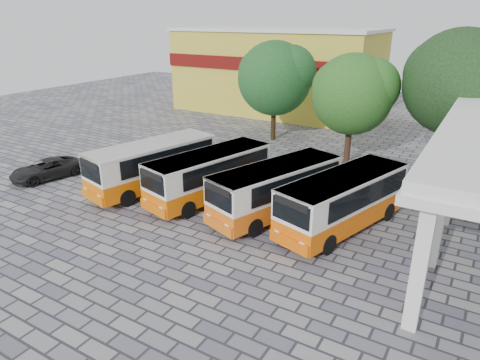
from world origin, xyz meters
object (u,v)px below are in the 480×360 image
Objects in this scene: bus_far_left at (153,163)px; parked_car at (46,169)px; bus_centre_left at (210,173)px; bus_centre_right at (276,187)px; bus_far_right at (344,199)px.

bus_far_left is 7.26m from parked_car.
bus_centre_left reaches higher than bus_centre_right.
bus_far_left reaches higher than bus_centre_right.
bus_centre_right is (7.62, 0.45, -0.06)m from bus_far_left.
bus_centre_left is at bearing -160.57° from bus_centre_right.
bus_centre_right is at bearing 14.76° from bus_centre_left.
bus_far_right is (3.32, 0.27, 0.02)m from bus_centre_right.
bus_centre_left is 0.99× the size of bus_centre_right.
bus_far_left is at bearing -158.81° from bus_centre_left.
bus_far_right is (10.94, 0.72, -0.04)m from bus_far_left.
bus_far_right reaches higher than bus_centre_left.
bus_far_left is at bearing 29.90° from parked_car.
bus_centre_left is 1.82× the size of parked_car.
bus_far_left is 1.03× the size of bus_centre_right.
bus_far_left is 3.66m from bus_centre_left.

